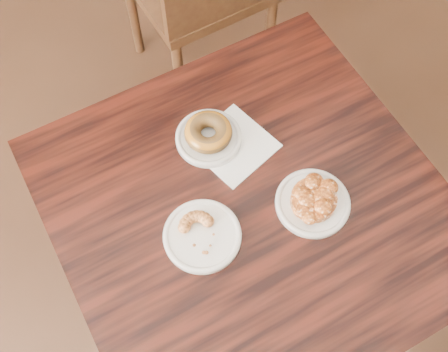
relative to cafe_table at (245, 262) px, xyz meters
name	(u,v)px	position (x,y,z in m)	size (l,w,h in m)	color
cafe_table	(245,262)	(0.00, 0.00, 0.00)	(0.81, 0.81, 0.75)	black
napkin	(233,145)	(0.03, 0.15, 0.38)	(0.16, 0.16, 0.00)	white
plate_donut	(209,138)	(-0.01, 0.18, 0.38)	(0.15, 0.15, 0.01)	silver
plate_cruller	(202,236)	(-0.12, -0.02, 0.38)	(0.16, 0.16, 0.01)	white
plate_fritter	(313,203)	(0.12, -0.05, 0.38)	(0.16, 0.16, 0.01)	silver
glazed_donut	(208,132)	(-0.01, 0.18, 0.41)	(0.11, 0.11, 0.04)	brown
apple_fritter	(314,199)	(0.12, -0.05, 0.40)	(0.13, 0.13, 0.03)	#481C07
cruller_fragment	(202,233)	(-0.12, -0.02, 0.40)	(0.09, 0.09, 0.02)	#5A2E12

